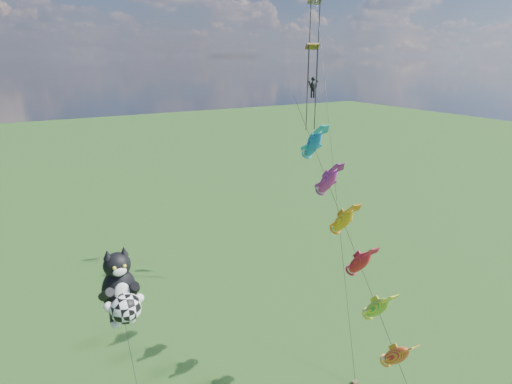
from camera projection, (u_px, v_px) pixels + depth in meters
cat_kite_rig at (121, 292)px, 23.96m from camera, size 2.23×3.99×11.35m
fish_windsock_rig at (351, 242)px, 26.08m from camera, size 1.30×15.96×18.82m
parafoil_rig at (314, 77)px, 37.31m from camera, size 7.96×16.24×27.00m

